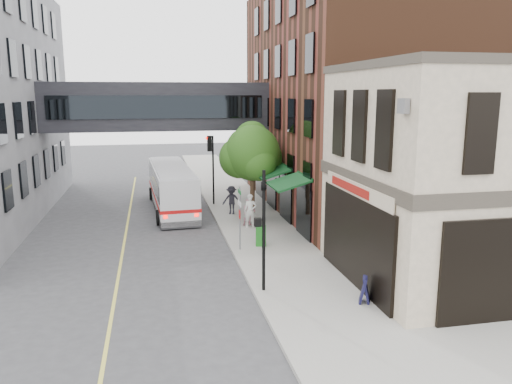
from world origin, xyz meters
name	(u,v)px	position (x,y,z in m)	size (l,w,h in m)	color
ground	(265,318)	(0.00, 0.00, 0.00)	(120.00, 120.00, 0.00)	#38383A
sidewalk_main	(246,214)	(2.00, 14.00, 0.07)	(4.00, 60.00, 0.15)	gray
corner_building	(478,174)	(8.97, 2.00, 4.21)	(10.19, 8.12, 8.45)	tan
brick_building	(366,99)	(9.98, 15.00, 6.99)	(13.76, 18.00, 14.00)	#472716
skyway_bridge	(158,106)	(-3.00, 18.00, 6.50)	(14.00, 3.18, 3.00)	black
traffic_signal_near	(263,216)	(0.37, 2.00, 2.98)	(0.44, 0.22, 4.60)	black
traffic_signal_far	(211,156)	(0.26, 17.00, 3.34)	(0.53, 0.28, 4.50)	black
street_sign_pole	(240,212)	(0.39, 7.00, 1.93)	(0.08, 0.75, 3.00)	gray
street_tree	(252,153)	(2.19, 13.22, 3.91)	(3.80, 3.20, 5.60)	#382619
lane_marking	(124,241)	(-5.00, 10.00, 0.01)	(0.12, 40.00, 0.01)	#D8CC4C
bus	(172,186)	(-2.33, 16.58, 1.54)	(2.91, 10.31, 2.75)	silver
pedestrian_a	(250,211)	(1.63, 10.76, 1.07)	(0.67, 0.44, 1.83)	silver
pedestrian_b	(249,212)	(1.64, 11.15, 0.90)	(0.73, 0.57, 1.50)	#CF8695
pedestrian_c	(232,200)	(1.12, 14.01, 1.01)	(1.11, 0.64, 1.72)	black
newspaper_box	(261,236)	(1.49, 7.42, 0.62)	(0.47, 0.42, 0.95)	#166017
sandwich_board	(365,290)	(3.60, 0.19, 0.61)	(0.33, 0.51, 0.91)	black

